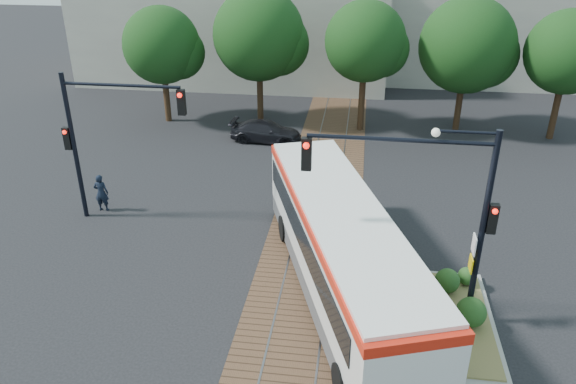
# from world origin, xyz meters

# --- Properties ---
(ground) EXTENTS (120.00, 120.00, 0.00)m
(ground) POSITION_xyz_m (0.00, 0.00, 0.00)
(ground) COLOR black
(ground) RESTS_ON ground
(trackbed) EXTENTS (3.60, 40.00, 0.02)m
(trackbed) POSITION_xyz_m (0.00, 4.00, 0.01)
(trackbed) COLOR #513725
(trackbed) RESTS_ON ground
(tree_row) EXTENTS (26.40, 5.60, 7.67)m
(tree_row) POSITION_xyz_m (1.21, 16.42, 4.85)
(tree_row) COLOR #382314
(tree_row) RESTS_ON ground
(warehouses) EXTENTS (40.00, 13.00, 8.00)m
(warehouses) POSITION_xyz_m (-0.53, 28.75, 3.81)
(warehouses) COLOR #ADA899
(warehouses) RESTS_ON ground
(city_bus) EXTENTS (6.17, 11.98, 3.17)m
(city_bus) POSITION_xyz_m (1.17, 0.12, 1.76)
(city_bus) COLOR #464649
(city_bus) RESTS_ON ground
(traffic_island) EXTENTS (2.20, 5.20, 1.13)m
(traffic_island) POSITION_xyz_m (4.82, -0.90, 0.33)
(traffic_island) COLOR gray
(traffic_island) RESTS_ON ground
(signal_pole_main) EXTENTS (5.49, 0.46, 6.00)m
(signal_pole_main) POSITION_xyz_m (3.86, -0.81, 4.16)
(signal_pole_main) COLOR black
(signal_pole_main) RESTS_ON ground
(signal_pole_left) EXTENTS (4.99, 0.34, 6.00)m
(signal_pole_left) POSITION_xyz_m (-8.37, 4.00, 3.86)
(signal_pole_left) COLOR black
(signal_pole_left) RESTS_ON ground
(officer) EXTENTS (0.62, 0.43, 1.62)m
(officer) POSITION_xyz_m (-9.00, 4.57, 0.81)
(officer) COLOR black
(officer) RESTS_ON ground
(parked_car) EXTENTS (3.98, 1.82, 1.13)m
(parked_car) POSITION_xyz_m (-3.58, 13.43, 0.56)
(parked_car) COLOR black
(parked_car) RESTS_ON ground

